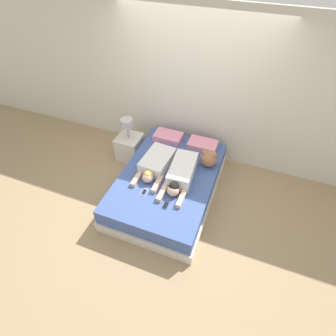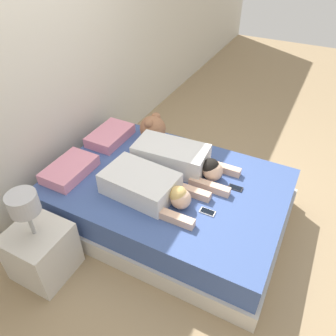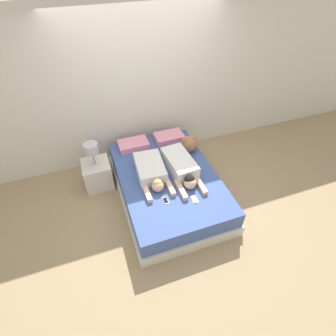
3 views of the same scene
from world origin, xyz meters
The scene contains 11 objects.
ground_plane centered at (0.00, 0.00, 0.00)m, with size 12.00×12.00×0.00m, color #9E8460.
wall_back centered at (0.00, 1.22, 1.30)m, with size 12.00×0.06×2.60m.
bed centered at (0.00, 0.00, 0.22)m, with size 1.48×2.13×0.45m.
pillow_head_left centered at (-0.32, 0.85, 0.50)m, with size 0.49×0.32×0.10m.
pillow_head_right centered at (0.32, 0.85, 0.50)m, with size 0.49×0.32×0.10m.
person_left centered at (-0.24, 0.07, 0.54)m, with size 0.44×0.89×0.20m.
person_right centered at (0.21, -0.01, 0.56)m, with size 0.39×0.98×0.23m.
cell_phone_left centered at (-0.20, -0.46, 0.45)m, with size 0.06×0.13×0.01m.
cell_phone_right centered at (0.18, -0.57, 0.45)m, with size 0.06×0.13×0.01m.
plush_toy centered at (0.53, 0.45, 0.59)m, with size 0.27×0.27×0.28m.
nightstand centered at (-1.00, 0.62, 0.27)m, with size 0.43×0.43×0.85m.
Camera 3 is at (-0.95, -2.66, 3.21)m, focal length 28.00 mm.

